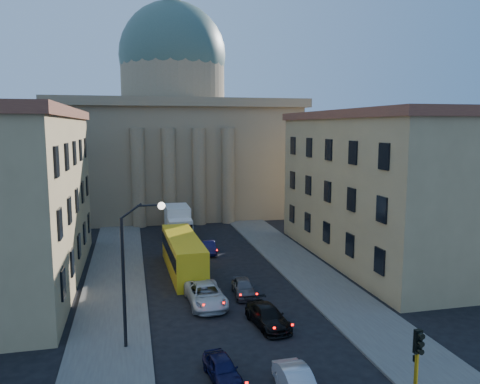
{
  "coord_description": "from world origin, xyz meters",
  "views": [
    {
      "loc": [
        -6.86,
        -19.29,
        13.22
      ],
      "look_at": [
        1.55,
        16.66,
        8.01
      ],
      "focal_mm": 35.0,
      "sensor_mm": 36.0,
      "label": 1
    }
  ],
  "objects_px": {
    "car_right_near": "(297,383)",
    "city_bus": "(183,253)",
    "street_lamp": "(132,263)",
    "traffic_light": "(416,366)",
    "car_left_near": "(222,369)",
    "box_truck": "(178,224)"
  },
  "relations": [
    {
      "from": "car_right_near",
      "to": "city_bus",
      "type": "bearing_deg",
      "value": 97.5
    },
    {
      "from": "street_lamp",
      "to": "traffic_light",
      "type": "bearing_deg",
      "value": -39.18
    },
    {
      "from": "car_right_near",
      "to": "city_bus",
      "type": "height_order",
      "value": "city_bus"
    },
    {
      "from": "traffic_light",
      "to": "car_right_near",
      "type": "relative_size",
      "value": 1.08
    },
    {
      "from": "traffic_light",
      "to": "city_bus",
      "type": "distance_m",
      "value": 25.35
    },
    {
      "from": "car_left_near",
      "to": "box_truck",
      "type": "xyz_separation_m",
      "value": [
        0.89,
        31.85,
        1.16
      ]
    },
    {
      "from": "traffic_light",
      "to": "car_right_near",
      "type": "distance_m",
      "value": 5.74
    },
    {
      "from": "traffic_light",
      "to": "city_bus",
      "type": "height_order",
      "value": "traffic_light"
    },
    {
      "from": "traffic_light",
      "to": "box_truck",
      "type": "relative_size",
      "value": 0.63
    },
    {
      "from": "car_left_near",
      "to": "city_bus",
      "type": "relative_size",
      "value": 0.31
    },
    {
      "from": "car_right_near",
      "to": "city_bus",
      "type": "distance_m",
      "value": 21.4
    },
    {
      "from": "car_right_near",
      "to": "street_lamp",
      "type": "bearing_deg",
      "value": 136.63
    },
    {
      "from": "street_lamp",
      "to": "car_right_near",
      "type": "bearing_deg",
      "value": -42.02
    },
    {
      "from": "street_lamp",
      "to": "box_truck",
      "type": "bearing_deg",
      "value": 78.89
    },
    {
      "from": "traffic_light",
      "to": "car_left_near",
      "type": "height_order",
      "value": "traffic_light"
    },
    {
      "from": "traffic_light",
      "to": "street_lamp",
      "type": "height_order",
      "value": "street_lamp"
    },
    {
      "from": "car_left_near",
      "to": "box_truck",
      "type": "height_order",
      "value": "box_truck"
    },
    {
      "from": "street_lamp",
      "to": "city_bus",
      "type": "bearing_deg",
      "value": 72.38
    },
    {
      "from": "city_bus",
      "to": "car_right_near",
      "type": "bearing_deg",
      "value": -82.88
    },
    {
      "from": "street_lamp",
      "to": "car_right_near",
      "type": "relative_size",
      "value": 2.21
    },
    {
      "from": "street_lamp",
      "to": "city_bus",
      "type": "relative_size",
      "value": 0.75
    },
    {
      "from": "car_right_near",
      "to": "city_bus",
      "type": "relative_size",
      "value": 0.34
    }
  ]
}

